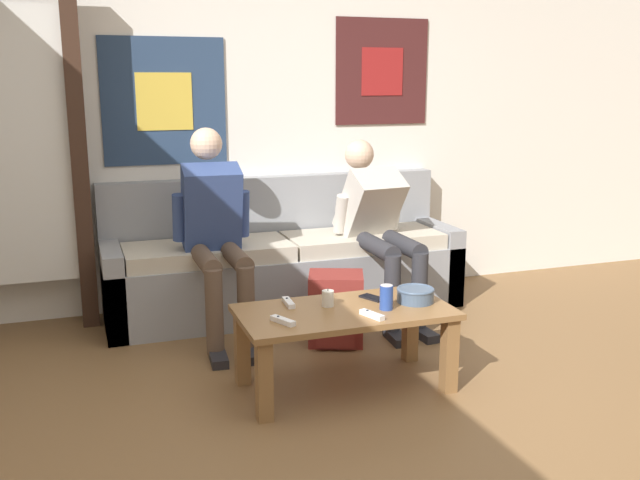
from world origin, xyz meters
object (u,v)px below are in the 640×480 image
pillar_candle (328,298)px  person_seated_adult (215,226)px  game_controller_near_left (283,321)px  cell_phone (372,298)px  couch (284,266)px  game_controller_near_right (288,303)px  person_seated_teen (378,221)px  coffee_table (345,324)px  game_controller_far_center (372,315)px  backpack (336,310)px  ceramic_bowl (415,294)px  drink_can_blue (386,297)px

pillar_candle → person_seated_adult: bearing=113.3°
game_controller_near_left → cell_phone: game_controller_near_left is taller
couch → pillar_candle: (-0.14, -1.23, 0.15)m
person_seated_adult → pillar_candle: (0.38, -0.90, -0.22)m
person_seated_adult → game_controller_near_right: (0.20, -0.81, -0.25)m
couch → person_seated_teen: 0.70m
person_seated_teen → game_controller_near_left: person_seated_teen is taller
coffee_table → pillar_candle: pillar_candle is taller
person_seated_teen → cell_phone: (-0.42, -0.89, -0.21)m
coffee_table → pillar_candle: 0.15m
pillar_candle → game_controller_near_left: pillar_candle is taller
couch → game_controller_far_center: bearing=-89.8°
cell_phone → game_controller_near_right: bearing=174.3°
coffee_table → couch: bearing=86.8°
person_seated_adult → backpack: (0.63, -0.37, -0.48)m
person_seated_teen → game_controller_near_right: 1.22m
coffee_table → person_seated_adult: bearing=114.8°
coffee_table → game_controller_near_left: game_controller_near_left is taller
person_seated_adult → game_controller_far_center: person_seated_adult is taller
pillar_candle → cell_phone: (0.26, 0.04, -0.03)m
person_seated_adult → ceramic_bowl: bearing=-49.7°
cell_phone → drink_can_blue: bearing=-91.7°
game_controller_far_center → backpack: bearing=82.4°
pillar_candle → couch: bearing=83.7°
ceramic_bowl → drink_can_blue: size_ratio=1.56×
game_controller_near_left → drink_can_blue: bearing=3.1°
game_controller_near_left → game_controller_far_center: (0.43, -0.06, 0.00)m
person_seated_teen → ceramic_bowl: person_seated_teen is taller
couch → person_seated_adult: 0.72m
couch → coffee_table: 1.31m
backpack → drink_can_blue: size_ratio=3.37×
person_seated_adult → backpack: person_seated_adult is taller
person_seated_teen → couch: bearing=150.9°
backpack → cell_phone: bearing=-87.8°
backpack → cell_phone: 0.53m
game_controller_near_left → game_controller_near_right: (0.10, 0.26, 0.00)m
drink_can_blue → cell_phone: (0.01, 0.18, -0.06)m
couch → cell_phone: (0.12, -1.20, 0.12)m
person_seated_adult → person_seated_teen: size_ratio=1.10×
person_seated_adult → backpack: 0.87m
person_seated_teen → game_controller_near_left: (-0.96, -1.10, -0.20)m
person_seated_adult → cell_phone: bearing=-53.1°
pillar_candle → game_controller_near_left: size_ratio=0.64×
couch → drink_can_blue: (0.12, -1.38, 0.17)m
game_controller_far_center → pillar_candle: bearing=121.1°
game_controller_near_left → backpack: bearing=53.0°
game_controller_near_left → couch: bearing=73.3°
drink_can_blue → game_controller_near_left: bearing=-176.9°
coffee_table → backpack: 0.64m
ceramic_bowl → drink_can_blue: drink_can_blue is taller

